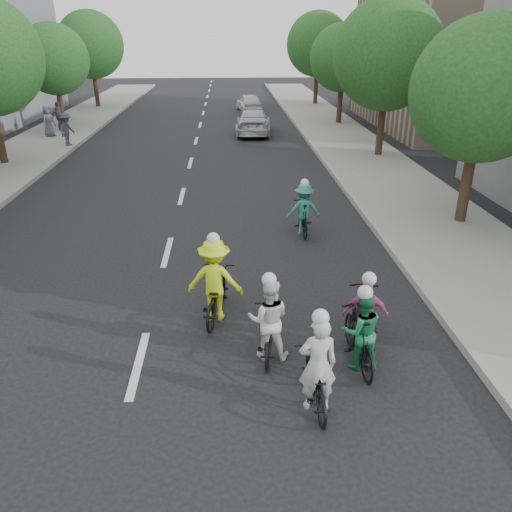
{
  "coord_description": "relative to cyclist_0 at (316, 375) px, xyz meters",
  "views": [
    {
      "loc": [
        1.69,
        -7.47,
        5.47
      ],
      "look_at": [
        2.26,
        2.39,
        1.0
      ],
      "focal_mm": 35.0,
      "sensor_mm": 36.0,
      "label": 1
    }
  ],
  "objects": [
    {
      "name": "ground",
      "position": [
        -2.99,
        1.21,
        -0.57
      ],
      "size": [
        120.0,
        120.0,
        0.0
      ],
      "primitive_type": "plane",
      "color": "black",
      "rests_on": "ground"
    },
    {
      "name": "curb_left",
      "position": [
        -9.04,
        11.21,
        -0.48
      ],
      "size": [
        0.18,
        80.0,
        0.18
      ],
      "primitive_type": "cube",
      "color": "#999993",
      "rests_on": "ground"
    },
    {
      "name": "sidewalk_right",
      "position": [
        5.01,
        11.21,
        -0.5
      ],
      "size": [
        4.0,
        80.0,
        0.15
      ],
      "primitive_type": "cube",
      "color": "gray",
      "rests_on": "ground"
    },
    {
      "name": "curb_right",
      "position": [
        3.06,
        11.21,
        -0.48
      ],
      "size": [
        0.18,
        80.0,
        0.18
      ],
      "primitive_type": "cube",
      "color": "#999993",
      "rests_on": "ground"
    },
    {
      "name": "bldg_se",
      "position": [
        13.01,
        25.21,
        3.43
      ],
      "size": [
        10.0,
        14.0,
        8.0
      ],
      "primitive_type": "cube",
      "color": "gray",
      "rests_on": "ground"
    },
    {
      "name": "tree_l_4",
      "position": [
        -11.19,
        25.21,
        3.39
      ],
      "size": [
        4.0,
        4.0,
        5.97
      ],
      "color": "black",
      "rests_on": "ground"
    },
    {
      "name": "tree_l_5",
      "position": [
        -11.19,
        34.21,
        3.95
      ],
      "size": [
        4.8,
        4.8,
        6.93
      ],
      "color": "black",
      "rests_on": "ground"
    },
    {
      "name": "tree_r_0",
      "position": [
        5.81,
        7.81,
        3.39
      ],
      "size": [
        4.0,
        4.0,
        5.97
      ],
      "color": "black",
      "rests_on": "ground"
    },
    {
      "name": "tree_r_1",
      "position": [
        5.81,
        16.81,
        3.95
      ],
      "size": [
        4.8,
        4.8,
        6.93
      ],
      "color": "black",
      "rests_on": "ground"
    },
    {
      "name": "tree_r_2",
      "position": [
        5.81,
        25.81,
        3.39
      ],
      "size": [
        4.0,
        4.0,
        5.97
      ],
      "color": "black",
      "rests_on": "ground"
    },
    {
      "name": "tree_r_3",
      "position": [
        5.81,
        34.81,
        3.95
      ],
      "size": [
        4.8,
        4.8,
        6.93
      ],
      "color": "black",
      "rests_on": "ground"
    },
    {
      "name": "cyclist_0",
      "position": [
        0.0,
        0.0,
        0.0
      ],
      "size": [
        0.6,
        1.6,
        1.78
      ],
      "rotation": [
        0.0,
        0.0,
        3.16
      ],
      "color": "black",
      "rests_on": "ground"
    },
    {
      "name": "cyclist_1",
      "position": [
        -0.64,
        1.39,
        0.03
      ],
      "size": [
        0.82,
        1.62,
        1.7
      ],
      "rotation": [
        0.0,
        0.0,
        3.02
      ],
      "color": "black",
      "rests_on": "ground"
    },
    {
      "name": "cyclist_2",
      "position": [
        -1.62,
        2.78,
        0.13
      ],
      "size": [
        1.23,
        1.93,
        1.91
      ],
      "rotation": [
        0.0,
        0.0,
        2.97
      ],
      "color": "black",
      "rests_on": "ground"
    },
    {
      "name": "cyclist_3",
      "position": [
        0.85,
        7.32,
        0.08
      ],
      "size": [
        0.99,
        1.64,
        1.68
      ],
      "rotation": [
        0.0,
        0.0,
        3.15
      ],
      "color": "black",
      "rests_on": "ground"
    },
    {
      "name": "cyclist_4",
      "position": [
        0.94,
        1.0,
        0.05
      ],
      "size": [
        0.73,
        1.78,
        1.62
      ],
      "rotation": [
        0.0,
        0.0,
        3.18
      ],
      "color": "black",
      "rests_on": "ground"
    },
    {
      "name": "cyclist_5",
      "position": [
        1.16,
        1.59,
        0.05
      ],
      "size": [
        0.88,
        1.96,
        1.58
      ],
      "rotation": [
        0.0,
        0.0,
        2.98
      ],
      "color": "black",
      "rests_on": "ground"
    },
    {
      "name": "follow_car_lead",
      "position": [
        0.22,
        22.98,
        0.12
      ],
      "size": [
        2.23,
        4.85,
        1.37
      ],
      "primitive_type": "imported",
      "rotation": [
        0.0,
        0.0,
        3.08
      ],
      "color": "#B4B3B8",
      "rests_on": "ground"
    },
    {
      "name": "follow_car_trail",
      "position": [
        0.38,
        31.87,
        0.07
      ],
      "size": [
        1.94,
        3.89,
        1.27
      ],
      "primitive_type": "imported",
      "rotation": [
        0.0,
        0.0,
        3.26
      ],
      "color": "silver",
      "rests_on": "ground"
    },
    {
      "name": "spectator_0",
      "position": [
        -9.33,
        19.65,
        0.38
      ],
      "size": [
        0.87,
        1.17,
        1.61
      ],
      "primitive_type": "imported",
      "rotation": [
        0.0,
        0.0,
        1.28
      ],
      "color": "#454650",
      "rests_on": "sidewalk_left"
    },
    {
      "name": "spectator_1",
      "position": [
        -11.02,
        24.01,
        0.39
      ],
      "size": [
        0.49,
        0.98,
        1.62
      ],
      "primitive_type": "imported",
      "rotation": [
        0.0,
        0.0,
        1.68
      ],
      "color": "#4A4956",
      "rests_on": "sidewalk_left"
    },
    {
      "name": "spectator_2",
      "position": [
        -11.02,
        22.12,
        0.41
      ],
      "size": [
        0.78,
        0.94,
        1.65
      ],
      "primitive_type": "imported",
      "rotation": [
        0.0,
        0.0,
        1.2
      ],
      "color": "#545562",
      "rests_on": "sidewalk_left"
    }
  ]
}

